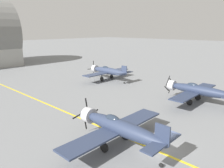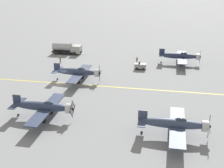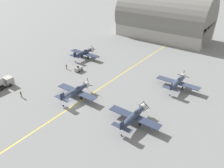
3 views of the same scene
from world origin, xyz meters
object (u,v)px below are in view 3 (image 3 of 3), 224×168
object	(u,v)px
ground_crew_inspecting	(66,67)
hangar	(164,20)
airplane_mid_center	(76,91)
airplane_mid_right	(134,117)
tow_tractor	(79,69)
airplane_far_left	(84,53)
airplane_far_right	(177,82)
ground_crew_walking	(21,94)

from	to	relation	value
ground_crew_inspecting	hangar	bearing A→B (deg)	78.28
airplane_mid_center	airplane_mid_right	world-z (taller)	airplane_mid_center
tow_tractor	ground_crew_inspecting	distance (m)	4.37
hangar	tow_tractor	bearing A→B (deg)	-97.29
airplane_far_left	airplane_far_right	bearing A→B (deg)	-2.69
airplane_mid_center	tow_tractor	distance (m)	15.81
airplane_far_left	airplane_mid_center	bearing A→B (deg)	-52.68
ground_crew_inspecting	hangar	xyz separation A→B (m)	(10.44, 50.36, 6.98)
tow_tractor	ground_crew_inspecting	size ratio (longest dim) A/B	1.46
airplane_mid_right	airplane_far_left	size ratio (longest dim) A/B	1.00
airplane_far_left	ground_crew_walking	distance (m)	29.42
airplane_far_right	airplane_far_left	bearing A→B (deg)	164.77
ground_crew_inspecting	airplane_far_right	bearing A→B (deg)	15.27
tow_tractor	ground_crew_inspecting	world-z (taller)	tow_tractor
airplane_mid_right	airplane_far_left	bearing A→B (deg)	153.80
airplane_mid_center	tow_tractor	size ratio (longest dim) A/B	4.62
airplane_mid_right	ground_crew_walking	size ratio (longest dim) A/B	6.66
tow_tractor	airplane_far_left	bearing A→B (deg)	123.23
airplane_mid_right	ground_crew_inspecting	world-z (taller)	airplane_mid_right
ground_crew_walking	airplane_far_left	bearing A→B (deg)	99.09
airplane_mid_center	airplane_mid_right	xyz separation A→B (m)	(17.21, -0.26, 0.00)
airplane_mid_center	ground_crew_inspecting	distance (m)	18.02
tow_tractor	ground_crew_inspecting	xyz separation A→B (m)	(-4.17, -1.30, 0.18)
airplane_mid_right	airplane_mid_center	bearing A→B (deg)	-174.86
airplane_far_left	airplane_far_right	size ratio (longest dim) A/B	1.00
airplane_mid_right	hangar	xyz separation A→B (m)	(-21.35, 61.14, 5.94)
ground_crew_inspecting	tow_tractor	bearing A→B (deg)	17.32
airplane_far_right	ground_crew_walking	size ratio (longest dim) A/B	6.66
ground_crew_walking	hangar	distance (m)	69.77
airplane_mid_right	tow_tractor	distance (m)	30.18
tow_tractor	ground_crew_walking	bearing A→B (deg)	-93.74
airplane_mid_center	tow_tractor	xyz separation A→B (m)	(-10.42, 11.82, -1.22)
airplane_mid_center	tow_tractor	bearing A→B (deg)	139.24
ground_crew_walking	airplane_far_right	bearing A→B (deg)	42.13
airplane_far_left	airplane_far_right	xyz separation A→B (m)	(35.42, -1.19, 0.00)
airplane_mid_right	hangar	distance (m)	65.03
airplane_mid_center	ground_crew_walking	size ratio (longest dim) A/B	6.66
airplane_far_right	tow_tractor	xyz separation A→B (m)	(-29.48, -7.89, -1.22)
tow_tractor	ground_crew_walking	world-z (taller)	ground_crew_walking
airplane_mid_center	airplane_far_right	bearing A→B (deg)	53.79
airplane_far_left	hangar	size ratio (longest dim) A/B	0.30
ground_crew_walking	ground_crew_inspecting	size ratio (longest dim) A/B	1.01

